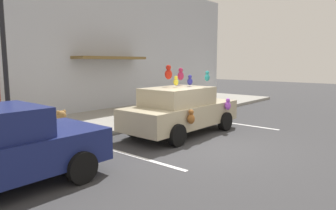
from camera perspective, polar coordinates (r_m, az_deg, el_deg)
The scene contains 8 objects.
ground_plane at distance 8.74m, azimuth 6.80°, elevation -7.71°, with size 60.00×60.00×0.00m, color #38383A.
sidewalk at distance 12.14m, azimuth -13.25°, elevation -3.05°, with size 24.00×4.00×0.15m, color gray.
storefront_building at distance 13.75m, azimuth -19.01°, elevation 11.06°, with size 24.00×1.25×6.40m.
parking_stripe_front at distance 12.15m, azimuth 12.01°, elevation -3.35°, with size 0.12×3.60×0.01m, color silver.
parking_stripe_rear at distance 7.99m, azimuth -6.97°, elevation -9.21°, with size 0.12×3.60×0.01m, color silver.
plush_covered_car at distance 10.08m, azimuth 2.44°, elevation -0.88°, with size 4.31×2.05×2.26m.
teddy_bear_on_sidewalk at distance 9.80m, azimuth -19.18°, elevation -3.32°, with size 0.41×0.34×0.78m.
street_lamp_post at distance 8.76m, azimuth -28.18°, elevation 8.57°, with size 0.28×0.28×3.99m.
Camera 1 is at (-7.02, -4.64, 2.36)m, focal length 32.75 mm.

